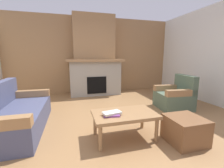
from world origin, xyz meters
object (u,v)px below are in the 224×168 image
at_px(armchair, 175,97).
at_px(coffee_table, 124,116).
at_px(ottoman, 185,130).
at_px(couch, 15,115).
at_px(fireplace, 95,61).

bearing_deg(armchair, coffee_table, -149.62).
distance_m(armchair, ottoman, 1.66).
bearing_deg(couch, ottoman, -23.20).
distance_m(fireplace, couch, 3.07).
height_order(coffee_table, ottoman, coffee_table).
bearing_deg(fireplace, coffee_table, -90.39).
relative_size(fireplace, couch, 1.50).
height_order(fireplace, armchair, fireplace).
bearing_deg(coffee_table, couch, 156.54).
relative_size(fireplace, ottoman, 5.19).
distance_m(fireplace, ottoman, 3.69).
bearing_deg(fireplace, armchair, -50.02).
height_order(fireplace, couch, fireplace).
bearing_deg(ottoman, coffee_table, 157.33).
height_order(armchair, coffee_table, armchair).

